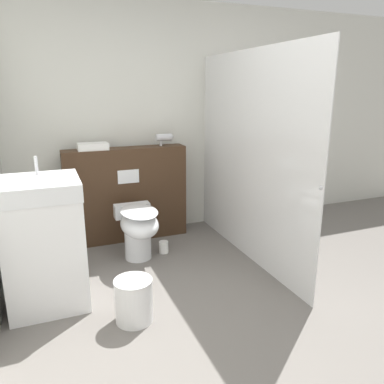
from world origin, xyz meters
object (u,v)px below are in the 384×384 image
toilet (138,228)px  hair_drier (165,138)px  waste_bin (134,300)px  sink_vanity (44,243)px

toilet → hair_drier: bearing=51.5°
hair_drier → waste_bin: size_ratio=0.63×
toilet → sink_vanity: size_ratio=0.55×
toilet → sink_vanity: bearing=-150.3°
hair_drier → waste_bin: 1.93m
hair_drier → waste_bin: bearing=-115.6°
sink_vanity → waste_bin: sink_vanity is taller
sink_vanity → waste_bin: 0.80m
toilet → hair_drier: hair_drier is taller
sink_vanity → hair_drier: 1.76m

